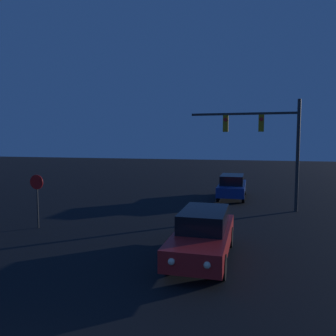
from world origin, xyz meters
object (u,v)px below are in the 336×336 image
(car_near, at_px, (203,234))
(car_far, at_px, (232,186))
(traffic_signal_mast, at_px, (268,136))
(stop_sign, at_px, (37,192))

(car_near, height_order, car_far, same)
(car_near, relative_size, traffic_signal_mast, 0.80)
(stop_sign, bearing_deg, car_far, 50.92)
(car_far, bearing_deg, stop_sign, -128.92)
(traffic_signal_mast, bearing_deg, car_near, -105.51)
(car_near, distance_m, traffic_signal_mast, 8.93)
(traffic_signal_mast, distance_m, stop_sign, 11.71)
(car_near, xyz_separation_m, traffic_signal_mast, (2.23, 8.05, 3.16))
(car_far, distance_m, stop_sign, 12.10)
(car_far, bearing_deg, car_near, -91.06)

